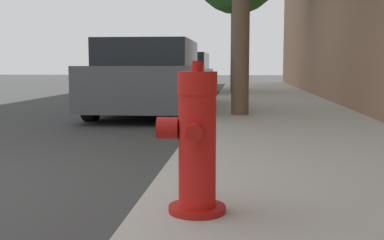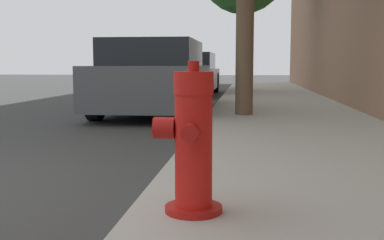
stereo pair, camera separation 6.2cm
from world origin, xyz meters
TOP-DOWN VIEW (x-y plane):
  - sidewalk_slab at (3.02, 0.00)m, footprint 2.60×40.00m
  - fire_hydrant at (2.08, -0.36)m, footprint 0.38×0.40m
  - parked_car_near at (0.65, 6.01)m, footprint 1.75×4.12m
  - parked_car_mid at (0.48, 11.80)m, footprint 1.85×4.13m

SIDE VIEW (x-z plane):
  - sidewalk_slab at x=3.02m, z-range 0.00..0.12m
  - fire_hydrant at x=2.08m, z-range 0.08..0.91m
  - parked_car_mid at x=0.48m, z-range -0.01..1.27m
  - parked_car_near at x=0.65m, z-range -0.01..1.36m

